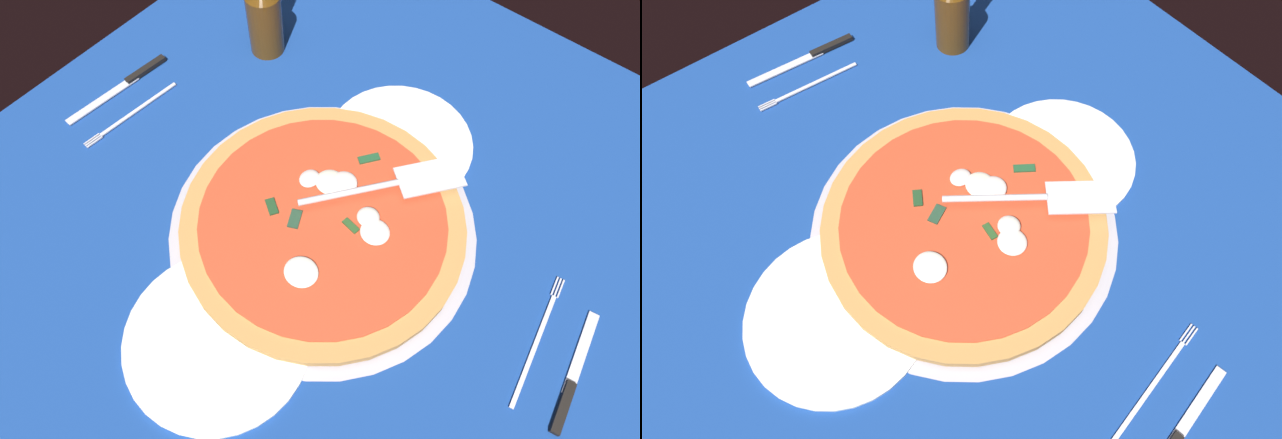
{
  "view_description": "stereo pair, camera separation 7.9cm",
  "coord_description": "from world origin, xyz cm",
  "views": [
    {
      "loc": [
        -31.84,
        -23.4,
        71.52
      ],
      "look_at": [
        -2.85,
        0.5,
        1.87
      ],
      "focal_mm": 30.3,
      "sensor_mm": 36.0,
      "label": 1
    },
    {
      "loc": [
        -26.19,
        -28.94,
        71.52
      ],
      "look_at": [
        -2.85,
        0.5,
        1.87
      ],
      "focal_mm": 30.3,
      "sensor_mm": 36.0,
      "label": 2
    }
  ],
  "objects": [
    {
      "name": "pizza_pan",
      "position": [
        -2.85,
        0.5,
        0.44
      ],
      "size": [
        45.52,
        45.52,
        0.87
      ],
      "primitive_type": "cylinder",
      "color": "#B9B6C2",
      "rests_on": "ground_plane"
    },
    {
      "name": "ground_plane",
      "position": [
        0.0,
        0.0,
        -0.4
      ],
      "size": [
        111.1,
        111.1,
        0.8
      ],
      "primitive_type": "cube",
      "color": "navy"
    },
    {
      "name": "place_setting_far",
      "position": [
        -4.98,
        40.98,
        0.35
      ],
      "size": [
        21.64,
        15.01,
        1.4
      ],
      "rotation": [
        0.0,
        0.0,
        3.06
      ],
      "color": "white",
      "rests_on": "ground_plane"
    },
    {
      "name": "pizza_server",
      "position": [
        7.29,
        -4.63,
        4.31
      ],
      "size": [
        21.86,
        17.6,
        1.0
      ],
      "rotation": [
        0.0,
        0.0,
        5.64
      ],
      "color": "silver",
      "rests_on": "pizza"
    },
    {
      "name": "dinner_plate_right",
      "position": [
        16.89,
        -0.33,
        0.5
      ],
      "size": [
        23.42,
        23.42,
        1.0
      ],
      "primitive_type": "cylinder",
      "color": "white",
      "rests_on": "ground_plane"
    },
    {
      "name": "beer_bottle",
      "position": [
        19.0,
        30.72,
        8.41
      ],
      "size": [
        6.08,
        6.08,
        22.09
      ],
      "color": "#52320E",
      "rests_on": "ground_plane"
    },
    {
      "name": "place_setting_near",
      "position": [
        0.9,
        -36.21,
        0.35
      ],
      "size": [
        21.02,
        15.27,
        1.4
      ],
      "rotation": [
        0.0,
        0.0,
        0.17
      ],
      "color": "white",
      "rests_on": "ground_plane"
    },
    {
      "name": "pizza",
      "position": [
        -2.77,
        0.45,
        1.82
      ],
      "size": [
        41.82,
        41.82,
        3.12
      ],
      "color": "#C38B48",
      "rests_on": "pizza_pan"
    },
    {
      "name": "dinner_plate_left",
      "position": [
        -24.95,
        0.13,
        0.5
      ],
      "size": [
        25.26,
        25.26,
        1.0
      ],
      "primitive_type": "cylinder",
      "color": "white",
      "rests_on": "ground_plane"
    }
  ]
}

